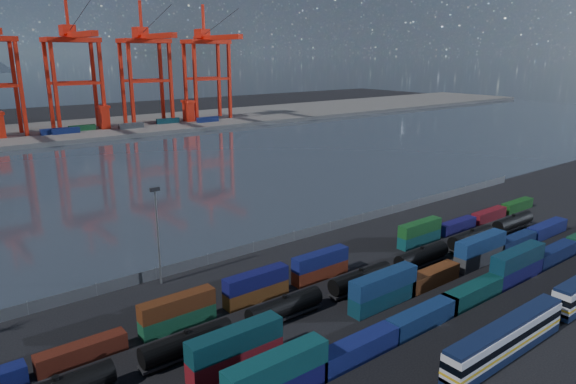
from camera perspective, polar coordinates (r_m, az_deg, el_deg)
ground at (r=87.25m, az=12.39°, el=-10.47°), size 700.00×700.00×0.00m
harbor_water at (r=170.23m, az=-15.70°, el=1.98°), size 700.00×700.00×0.00m
far_quay at (r=268.93m, az=-24.40°, el=6.10°), size 700.00×70.00×2.00m
container_row_south at (r=75.47m, az=14.37°, el=-13.15°), size 140.04×2.62×5.59m
container_row_mid at (r=73.42m, az=4.76°, el=-13.22°), size 129.35×2.54×5.40m
container_row_north at (r=87.22m, az=2.63°, el=-8.77°), size 140.63×2.23×4.76m
tanker_string at (r=84.86m, az=8.10°, el=-9.57°), size 105.58×2.70×3.87m
waterfront_fence at (r=105.26m, az=0.67°, el=-4.96°), size 160.12×0.12×2.20m
yard_light_mast at (r=86.29m, az=-14.28°, el=-4.21°), size 1.60×0.40×16.60m
gantry_cranes at (r=258.34m, az=-26.60°, el=13.84°), size 198.92×45.92×62.19m
quay_containers at (r=252.20m, az=-26.07°, el=5.92°), size 172.58×10.99×2.60m
straddle_carriers at (r=257.86m, az=-24.56°, el=7.28°), size 140.00×7.00×11.10m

